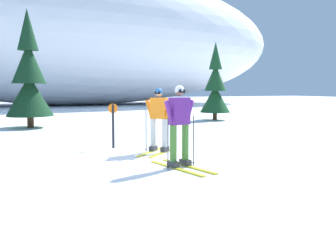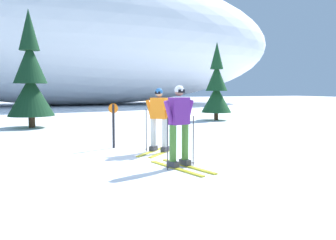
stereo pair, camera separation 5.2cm
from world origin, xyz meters
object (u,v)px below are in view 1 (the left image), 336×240
object	(u,v)px
skier_purple_jacket	(180,125)
pine_tree_center_right	(29,78)
skier_orange_jacket	(159,119)
pine_tree_far_right	(215,88)
trail_marker_post	(113,123)

from	to	relation	value
skier_purple_jacket	pine_tree_center_right	xyz separation A→B (m)	(-2.75, 9.68, 1.22)
skier_orange_jacket	skier_purple_jacket	xyz separation A→B (m)	(-0.26, -1.91, 0.02)
skier_purple_jacket	pine_tree_far_right	world-z (taller)	pine_tree_far_right
pine_tree_far_right	skier_orange_jacket	bearing A→B (deg)	-128.93
pine_tree_far_right	trail_marker_post	xyz separation A→B (m)	(-7.35, -6.79, -1.03)
skier_orange_jacket	pine_tree_far_right	xyz separation A→B (m)	(6.38, 7.90, 0.86)
skier_purple_jacket	pine_tree_far_right	xyz separation A→B (m)	(6.64, 9.81, 0.83)
skier_purple_jacket	pine_tree_center_right	bearing A→B (deg)	105.87
trail_marker_post	pine_tree_far_right	bearing A→B (deg)	42.71
pine_tree_center_right	skier_orange_jacket	bearing A→B (deg)	-68.81
pine_tree_far_right	trail_marker_post	distance (m)	10.06
skier_purple_jacket	pine_tree_center_right	world-z (taller)	pine_tree_center_right
pine_tree_center_right	trail_marker_post	distance (m)	7.11
skier_orange_jacket	trail_marker_post	distance (m)	1.49
skier_purple_jacket	pine_tree_far_right	bearing A→B (deg)	55.89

